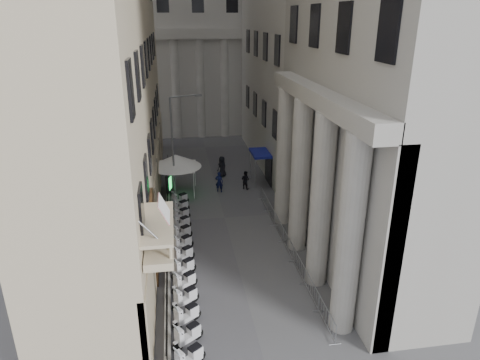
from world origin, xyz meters
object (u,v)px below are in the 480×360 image
(info_kiosk, at_px, (169,185))
(pedestrian_b, at_px, (245,180))
(security_tent, at_px, (174,161))
(pedestrian_a, at_px, (219,182))
(street_lamp, at_px, (176,139))

(info_kiosk, xyz_separation_m, pedestrian_b, (6.77, 0.65, -0.15))
(security_tent, relative_size, pedestrian_a, 2.33)
(pedestrian_a, bearing_deg, pedestrian_b, -151.96)
(pedestrian_b, bearing_deg, info_kiosk, 47.33)
(street_lamp, xyz_separation_m, pedestrian_b, (5.91, 1.04, -4.34))
(pedestrian_a, bearing_deg, info_kiosk, 23.21)
(pedestrian_a, height_order, pedestrian_b, pedestrian_a)
(street_lamp, xyz_separation_m, pedestrian_a, (3.52, 0.68, -4.25))
(security_tent, distance_m, pedestrian_b, 6.52)
(pedestrian_a, relative_size, pedestrian_b, 1.11)
(info_kiosk, bearing_deg, pedestrian_a, 20.06)
(security_tent, xyz_separation_m, pedestrian_a, (3.78, -0.45, -2.02))
(security_tent, distance_m, street_lamp, 2.51)
(info_kiosk, distance_m, pedestrian_a, 4.39)
(security_tent, bearing_deg, info_kiosk, -128.70)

